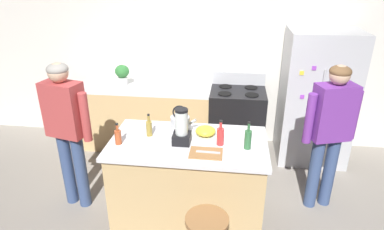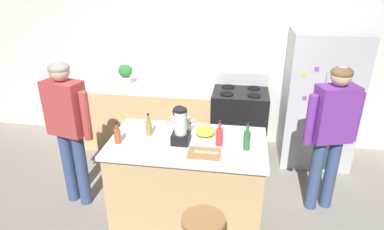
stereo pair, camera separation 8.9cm
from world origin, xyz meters
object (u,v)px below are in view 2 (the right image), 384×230
kitchen_island (188,181)px  bottle_soda (219,136)px  bottle_vinegar (149,127)px  blender_appliance (181,129)px  stove_range (239,122)px  refrigerator (319,99)px  bottle_olive_oil (247,140)px  person_by_island_left (68,122)px  tea_kettle (180,122)px  mixing_bowl (205,131)px  cutting_board (204,153)px  potted_plant (125,73)px  chef_knife (207,152)px  bottle_cooking_sauce (117,135)px  person_by_sink_right (332,128)px

kitchen_island → bottle_soda: 0.64m
bottle_vinegar → bottle_soda: bearing=-7.8°
blender_appliance → bottle_soda: 0.37m
stove_range → bottle_soda: bearing=-96.4°
refrigerator → bottle_olive_oil: (-0.95, -1.56, 0.15)m
person_by_island_left → tea_kettle: bearing=7.6°
mixing_bowl → cutting_board: 0.38m
potted_plant → bottle_soda: (1.47, -1.57, -0.08)m
cutting_board → blender_appliance: bearing=143.9°
mixing_bowl → tea_kettle: (-0.27, 0.10, 0.03)m
blender_appliance → chef_knife: (0.27, -0.18, -0.13)m
tea_kettle → chef_knife: (0.33, -0.48, -0.06)m
stove_range → bottle_cooking_sauce: 2.08m
person_by_island_left → tea_kettle: person_by_island_left is taller
person_by_island_left → chef_knife: person_by_island_left is taller
refrigerator → blender_appliance: refrigerator is taller
bottle_soda → chef_knife: bearing=-116.5°
cutting_board → chef_knife: (0.02, 0.00, 0.01)m
stove_range → bottle_cooking_sauce: bottle_cooking_sauce is taller
bottle_cooking_sauce → bottle_olive_oil: bearing=3.0°
person_by_island_left → bottle_olive_oil: person_by_island_left is taller
mixing_bowl → person_by_island_left: bearing=-177.8°
bottle_olive_oil → cutting_board: bottle_olive_oil is taller
kitchen_island → stove_range: bearing=72.3°
potted_plant → kitchen_island: bearing=-53.3°
blender_appliance → mixing_bowl: bearing=42.4°
refrigerator → potted_plant: 2.69m
tea_kettle → person_by_sink_right: bearing=6.1°
bottle_vinegar → bottle_cooking_sauce: (-0.25, -0.20, -0.01)m
potted_plant → tea_kettle: bearing=-51.3°
bottle_soda → person_by_sink_right: bearing=21.7°
kitchen_island → tea_kettle: (-0.12, 0.26, 0.55)m
cutting_board → person_by_island_left: bearing=167.8°
potted_plant → mixing_bowl: 1.92m
potted_plant → cutting_board: bearing=-52.7°
stove_range → tea_kettle: 1.50m
kitchen_island → bottle_soda: size_ratio=6.01×
person_by_island_left → person_by_sink_right: person_by_island_left is taller
bottle_vinegar → cutting_board: (0.60, -0.30, -0.08)m
blender_appliance → bottle_cooking_sauce: bearing=-171.4°
potted_plant → tea_kettle: (1.04, -1.29, -0.09)m
stove_range → bottle_vinegar: 1.79m
refrigerator → chef_knife: refrigerator is taller
person_by_island_left → bottle_soda: (1.61, -0.12, 0.03)m
chef_knife → bottle_cooking_sauce: bearing=176.0°
potted_plant → blender_appliance: blender_appliance is taller
blender_appliance → person_by_island_left: bearing=173.6°
bottle_cooking_sauce → tea_kettle: size_ratio=0.78×
person_by_island_left → chef_knife: size_ratio=7.56×
bottle_soda → bottle_cooking_sauce: bearing=-173.8°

